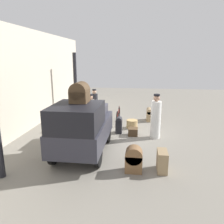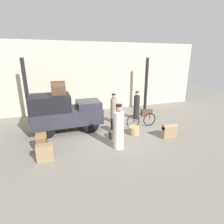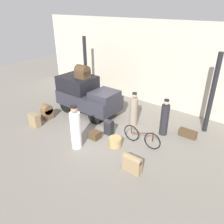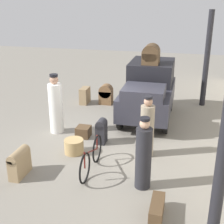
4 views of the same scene
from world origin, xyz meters
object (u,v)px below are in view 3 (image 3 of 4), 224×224
(truck, at_px, (86,94))
(trunk_large_brown, at_px, (188,133))
(bicycle, at_px, (142,137))
(suitcase_small_leather, at_px, (47,112))
(conductor_in_dark_uniform, at_px, (165,119))
(suitcase_black_upright, at_px, (34,120))
(wicker_basket, at_px, (115,142))
(trunk_on_truck_roof, at_px, (82,72))
(porter_carrying_trunk, at_px, (134,111))
(suitcase_tan_flat, at_px, (109,126))
(trunk_barrel_dark, at_px, (132,163))
(porter_lifting_near_truck, at_px, (76,129))
(trunk_wicker_pale, at_px, (95,135))

(truck, bearing_deg, trunk_large_brown, 9.67)
(bicycle, relative_size, suitcase_small_leather, 2.20)
(conductor_in_dark_uniform, bearing_deg, suitcase_black_upright, -149.02)
(wicker_basket, height_order, trunk_large_brown, wicker_basket)
(wicker_basket, relative_size, trunk_on_truck_roof, 0.81)
(truck, height_order, suitcase_small_leather, truck)
(trunk_large_brown, bearing_deg, porter_carrying_trunk, -167.29)
(truck, xyz_separation_m, suitcase_tan_flat, (2.29, -1.02, -0.61))
(porter_carrying_trunk, xyz_separation_m, trunk_large_brown, (2.43, 0.55, -0.58))
(porter_carrying_trunk, relative_size, trunk_barrel_dark, 2.47)
(porter_lifting_near_truck, relative_size, suitcase_small_leather, 2.38)
(suitcase_tan_flat, distance_m, suitcase_black_upright, 3.56)
(truck, distance_m, suitcase_small_leather, 2.14)
(truck, height_order, bicycle, truck)
(conductor_in_dark_uniform, distance_m, trunk_wicker_pale, 3.06)
(trunk_large_brown, xyz_separation_m, trunk_on_truck_roof, (-5.30, -0.87, 1.97))
(wicker_basket, height_order, trunk_wicker_pale, wicker_basket)
(truck, distance_m, suitcase_tan_flat, 2.58)
(porter_carrying_trunk, bearing_deg, conductor_in_dark_uniform, 4.93)
(suitcase_tan_flat, bearing_deg, suitcase_black_upright, -153.79)
(conductor_in_dark_uniform, distance_m, porter_lifting_near_truck, 3.79)
(trunk_barrel_dark, height_order, suitcase_black_upright, trunk_barrel_dark)
(wicker_basket, relative_size, trunk_large_brown, 0.70)
(wicker_basket, distance_m, trunk_wicker_pale, 1.02)
(bicycle, relative_size, trunk_barrel_dark, 2.55)
(conductor_in_dark_uniform, bearing_deg, trunk_on_truck_roof, -174.07)
(wicker_basket, relative_size, conductor_in_dark_uniform, 0.31)
(trunk_barrel_dark, bearing_deg, trunk_on_truck_roof, 152.33)
(trunk_barrel_dark, bearing_deg, suitcase_small_leather, 173.37)
(conductor_in_dark_uniform, relative_size, trunk_barrel_dark, 2.49)
(truck, relative_size, trunk_large_brown, 4.41)
(suitcase_black_upright, xyz_separation_m, trunk_wicker_pale, (2.94, 0.94, -0.15))
(suitcase_black_upright, bearing_deg, porter_carrying_trunk, 39.10)
(bicycle, xyz_separation_m, wicker_basket, (-0.78, -0.74, -0.18))
(porter_carrying_trunk, relative_size, trunk_wicker_pale, 3.95)
(conductor_in_dark_uniform, bearing_deg, wicker_basket, -118.93)
(suitcase_black_upright, bearing_deg, trunk_wicker_pale, 17.72)
(conductor_in_dark_uniform, bearing_deg, truck, -173.82)
(trunk_barrel_dark, height_order, trunk_wicker_pale, trunk_barrel_dark)
(porter_carrying_trunk, bearing_deg, suitcase_small_leather, -150.56)
(bicycle, height_order, porter_lifting_near_truck, porter_lifting_near_truck)
(suitcase_tan_flat, height_order, trunk_on_truck_roof, trunk_on_truck_roof)
(porter_lifting_near_truck, height_order, trunk_wicker_pale, porter_lifting_near_truck)
(suitcase_tan_flat, bearing_deg, bicycle, 6.87)
(suitcase_tan_flat, xyz_separation_m, trunk_wicker_pale, (-0.25, -0.63, -0.22))
(porter_lifting_near_truck, height_order, trunk_on_truck_roof, trunk_on_truck_roof)
(porter_carrying_trunk, distance_m, trunk_barrel_dark, 3.25)
(porter_lifting_near_truck, bearing_deg, suitcase_small_leather, 164.81)
(wicker_basket, bearing_deg, trunk_wicker_pale, -175.35)
(truck, xyz_separation_m, wicker_basket, (3.05, -1.57, -0.80))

